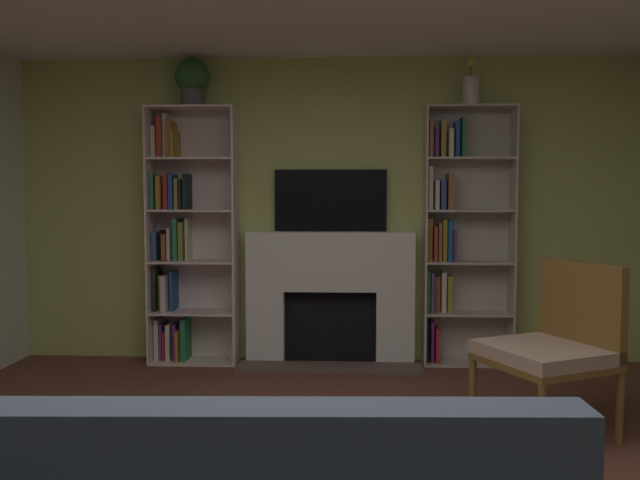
% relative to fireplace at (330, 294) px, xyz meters
% --- Properties ---
extents(wall_back_accent, '(5.47, 0.06, 2.58)m').
position_rel_fireplace_xyz_m(wall_back_accent, '(0.00, 0.14, 0.71)').
color(wall_back_accent, '#BAC368').
rests_on(wall_back_accent, ground_plane).
extents(fireplace, '(1.51, 0.51, 1.11)m').
position_rel_fireplace_xyz_m(fireplace, '(0.00, 0.00, 0.00)').
color(fireplace, white).
rests_on(fireplace, ground_plane).
extents(tv, '(0.95, 0.06, 0.52)m').
position_rel_fireplace_xyz_m(tv, '(0.00, 0.08, 0.79)').
color(tv, black).
rests_on(tv, fireplace).
extents(bookshelf_left, '(0.74, 0.33, 2.15)m').
position_rel_fireplace_xyz_m(bookshelf_left, '(-1.24, -0.01, 0.46)').
color(bookshelf_left, silver).
rests_on(bookshelf_left, ground_plane).
extents(bookshelf_right, '(0.74, 0.26, 2.15)m').
position_rel_fireplace_xyz_m(bookshelf_right, '(1.06, 0.02, 0.52)').
color(bookshelf_right, beige).
rests_on(bookshelf_right, ground_plane).
extents(potted_plant, '(0.29, 0.29, 0.40)m').
position_rel_fireplace_xyz_m(potted_plant, '(-1.15, -0.04, 1.79)').
color(potted_plant, '#505356').
rests_on(potted_plant, bookshelf_left).
extents(vase_with_flowers, '(0.14, 0.14, 0.39)m').
position_rel_fireplace_xyz_m(vase_with_flowers, '(1.15, -0.04, 1.69)').
color(vase_with_flowers, beige).
rests_on(vase_with_flowers, bookshelf_right).
extents(armchair, '(0.84, 0.85, 1.02)m').
position_rel_fireplace_xyz_m(armchair, '(1.39, -1.64, -0.05)').
color(armchair, brown).
rests_on(armchair, ground_plane).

